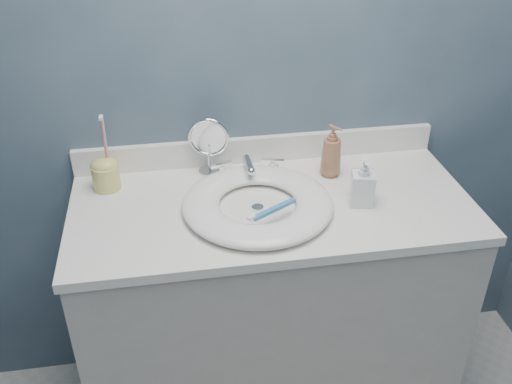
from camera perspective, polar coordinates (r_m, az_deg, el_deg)
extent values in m
cube|color=#3F505F|center=(1.84, 0.13, 12.10)|extent=(2.20, 0.02, 2.40)
cube|color=beige|center=(2.02, 1.43, -11.91)|extent=(1.20, 0.55, 0.85)
cube|color=white|center=(1.74, 1.63, -1.42)|extent=(1.22, 0.57, 0.03)
cube|color=white|center=(1.94, 0.18, 4.30)|extent=(1.22, 0.02, 0.09)
cylinder|color=silver|center=(1.70, 0.17, -1.59)|extent=(0.04, 0.04, 0.01)
cube|color=silver|center=(1.88, -0.90, 1.96)|extent=(0.22, 0.05, 0.01)
cylinder|color=silver|center=(1.86, -0.91, 2.74)|extent=(0.03, 0.03, 0.06)
cylinder|color=silver|center=(1.81, -0.70, 2.80)|extent=(0.02, 0.09, 0.02)
sphere|color=silver|center=(1.77, -0.48, 2.10)|extent=(0.03, 0.03, 0.03)
cylinder|color=silver|center=(1.86, -3.50, 2.17)|extent=(0.02, 0.02, 0.03)
cube|color=silver|center=(1.85, -3.52, 2.74)|extent=(0.08, 0.03, 0.01)
cylinder|color=silver|center=(1.88, 1.66, 2.60)|extent=(0.02, 0.02, 0.03)
cube|color=silver|center=(1.87, 1.67, 3.16)|extent=(0.08, 0.03, 0.01)
cylinder|color=silver|center=(1.89, -4.61, 2.08)|extent=(0.08, 0.08, 0.01)
cylinder|color=silver|center=(1.87, -4.67, 3.39)|extent=(0.01, 0.01, 0.10)
torus|color=silver|center=(1.83, -4.77, 5.48)|extent=(0.13, 0.04, 0.13)
cylinder|color=white|center=(1.83, -4.77, 5.48)|extent=(0.11, 0.03, 0.11)
imported|color=#9A6345|center=(1.85, 7.56, 4.11)|extent=(0.09, 0.09, 0.18)
imported|color=silver|center=(1.72, 10.67, 1.07)|extent=(0.08, 0.08, 0.15)
cylinder|color=#DACD6D|center=(1.84, -14.75, 1.47)|extent=(0.09, 0.09, 0.08)
ellipsoid|color=#DACD6D|center=(1.82, -14.93, 2.57)|extent=(0.09, 0.07, 0.05)
cylinder|color=pink|center=(1.79, -14.84, 4.74)|extent=(0.02, 0.03, 0.16)
cube|color=white|center=(1.74, -15.25, 7.18)|extent=(0.01, 0.02, 0.01)
cube|color=teal|center=(1.62, 1.85, -1.75)|extent=(0.14, 0.09, 0.01)
cube|color=white|center=(1.57, -0.47, -2.59)|extent=(0.03, 0.02, 0.01)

